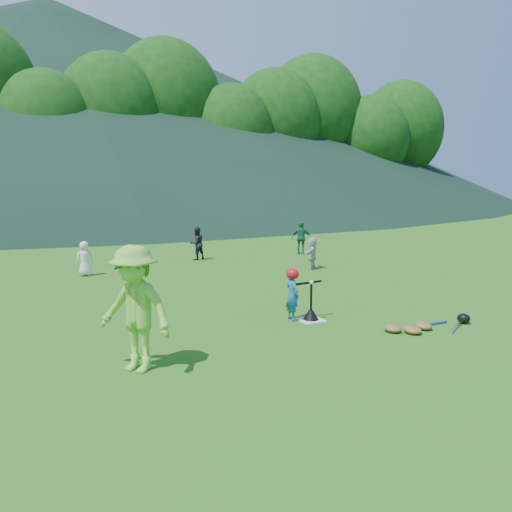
{
  "coord_description": "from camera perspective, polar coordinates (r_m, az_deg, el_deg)",
  "views": [
    {
      "loc": [
        -4.75,
        -7.9,
        2.58
      ],
      "look_at": [
        0.0,
        2.5,
        0.9
      ],
      "focal_mm": 35.0,
      "sensor_mm": 36.0,
      "label": 1
    }
  ],
  "objects": [
    {
      "name": "equipment_pile",
      "position": [
        9.41,
        18.63,
        -7.57
      ],
      "size": [
        1.8,
        0.7,
        0.19
      ],
      "color": "olive",
      "rests_on": "ground"
    },
    {
      "name": "adult_coach",
      "position": [
        7.03,
        -13.64,
        -5.89
      ],
      "size": [
        1.22,
        1.29,
        1.75
      ],
      "primitive_type": "imported",
      "rotation": [
        0.0,
        0.0,
        -0.88
      ],
      "color": "#74C53A",
      "rests_on": "ground"
    },
    {
      "name": "home_plate",
      "position": [
        9.56,
        6.28,
        -7.27
      ],
      "size": [
        0.45,
        0.45,
        0.02
      ],
      "primitive_type": "cube",
      "color": "silver",
      "rests_on": "ground"
    },
    {
      "name": "ground",
      "position": [
        9.57,
        6.28,
        -7.33
      ],
      "size": [
        120.0,
        120.0,
        0.0
      ],
      "primitive_type": "plane",
      "color": "#2E6116",
      "rests_on": "ground"
    },
    {
      "name": "tree_line",
      "position": [
        42.39,
        -18.3,
        15.57
      ],
      "size": [
        70.04,
        11.4,
        14.82
      ],
      "color": "#382314",
      "rests_on": "ground"
    },
    {
      "name": "fielder_c",
      "position": [
        18.23,
        5.22,
        2.08
      ],
      "size": [
        0.73,
        0.66,
        1.2
      ],
      "primitive_type": "imported",
      "rotation": [
        0.0,
        0.0,
        2.48
      ],
      "color": "#1C5F38",
      "rests_on": "ground"
    },
    {
      "name": "fielder_b",
      "position": [
        16.95,
        -6.79,
        1.43
      ],
      "size": [
        0.64,
        0.56,
        1.11
      ],
      "primitive_type": "imported",
      "rotation": [
        0.0,
        0.0,
        3.43
      ],
      "color": "black",
      "rests_on": "ground"
    },
    {
      "name": "outfield_fence",
      "position": [
        36.26,
        -17.05,
        5.01
      ],
      "size": [
        70.07,
        0.08,
        1.33
      ],
      "color": "gray",
      "rests_on": "ground"
    },
    {
      "name": "distant_hills",
      "position": [
        90.61,
        -27.15,
        15.32
      ],
      "size": [
        155.0,
        140.0,
        32.0
      ],
      "color": "black",
      "rests_on": "ground"
    },
    {
      "name": "batting_tee",
      "position": [
        9.53,
        6.29,
        -6.58
      ],
      "size": [
        0.3,
        0.3,
        0.68
      ],
      "color": "black",
      "rests_on": "home_plate"
    },
    {
      "name": "fielder_a",
      "position": [
        14.7,
        -18.99,
        -0.28
      ],
      "size": [
        0.5,
        0.35,
        0.98
      ],
      "primitive_type": "imported",
      "rotation": [
        0.0,
        0.0,
        3.22
      ],
      "color": "silver",
      "rests_on": "ground"
    },
    {
      "name": "batter_gear",
      "position": [
        9.38,
        4.33,
        -2.13
      ],
      "size": [
        0.73,
        0.26,
        0.33
      ],
      "color": "red",
      "rests_on": "ground"
    },
    {
      "name": "fielder_d",
      "position": [
        15.12,
        6.43,
        0.36
      ],
      "size": [
        0.85,
        0.84,
        0.98
      ],
      "primitive_type": "imported",
      "rotation": [
        0.0,
        0.0,
        3.91
      ],
      "color": "#BABABA",
      "rests_on": "ground"
    },
    {
      "name": "batter_child",
      "position": [
        9.45,
        4.16,
        -4.46
      ],
      "size": [
        0.24,
        0.36,
        0.97
      ],
      "primitive_type": "imported",
      "rotation": [
        0.0,
        0.0,
        1.59
      ],
      "color": "#155695",
      "rests_on": "ground"
    },
    {
      "name": "baseball",
      "position": [
        9.4,
        6.35,
        -2.99
      ],
      "size": [
        0.08,
        0.08,
        0.08
      ],
      "primitive_type": "sphere",
      "color": "white",
      "rests_on": "batting_tee"
    }
  ]
}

